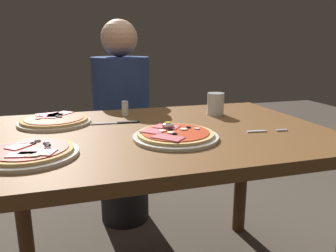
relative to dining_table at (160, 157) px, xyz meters
The scene contains 9 objects.
dining_table is the anchor object (origin of this frame).
pizza_foreground 0.18m from the dining_table, 81.29° to the right, with size 0.29×0.29×0.05m.
pizza_across_left 0.46m from the dining_table, 150.44° to the left, with size 0.29×0.29×0.03m.
pizza_across_right 0.48m from the dining_table, 157.69° to the right, with size 0.27×0.27×0.03m.
water_glass_near 0.40m from the dining_table, 31.49° to the left, with size 0.08×0.08×0.10m.
fork 0.40m from the dining_table, 20.11° to the right, with size 0.16×0.03×0.00m.
knife 0.23m from the dining_table, 131.96° to the left, with size 0.20×0.04×0.01m.
salt_shaker 0.33m from the dining_table, 106.71° to the left, with size 0.03×0.03×0.07m.
diner_person 0.69m from the dining_table, 93.45° to the left, with size 0.32×0.32×1.18m.
Camera 1 is at (-0.31, -1.14, 1.05)m, focal length 34.86 mm.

